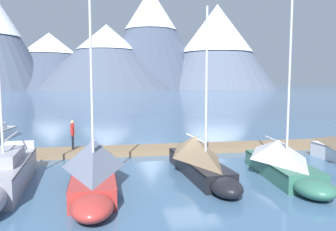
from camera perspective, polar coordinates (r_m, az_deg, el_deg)
The scene contains 11 objects.
ground_plane at distance 16.46m, azimuth 4.12°, elevation -9.00°, with size 700.00×700.00×0.00m, color #426689.
mountain_central_massif at distance 234.01m, azimuth -19.74°, elevation 9.01°, with size 89.05×89.05×36.68m.
mountain_shoulder_ridge at distance 213.95m, azimuth -10.52°, elevation 10.10°, with size 91.52×91.52×40.23m.
mountain_east_summit at distance 227.61m, azimuth -2.99°, elevation 13.39°, with size 80.47×80.47×66.39m.
mountain_rear_spur at distance 222.53m, azimuth 8.45°, elevation 12.13°, with size 78.12×78.12×54.53m.
dock at distance 20.21m, azimuth 1.11°, elevation -5.79°, with size 27.90×2.83×0.30m.
sailboat_second_berth at distance 14.26m, azimuth -26.64°, elevation -9.34°, with size 1.83×7.15×6.80m.
sailboat_mid_dock_port at distance 13.62m, azimuth -12.72°, elevation -8.57°, with size 1.85×7.16×7.68m.
sailboat_mid_dock_starboard at distance 15.04m, azimuth 5.41°, elevation -7.24°, with size 1.80×6.66×7.29m.
sailboat_far_berth at distance 15.45m, azimuth 19.29°, elevation -7.42°, with size 2.25×6.24×8.86m.
person_on_dock at distance 20.03m, azimuth -16.16°, elevation -2.89°, with size 0.25×0.59×1.69m.
Camera 1 is at (-4.24, -15.35, 4.18)m, focal length 35.28 mm.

